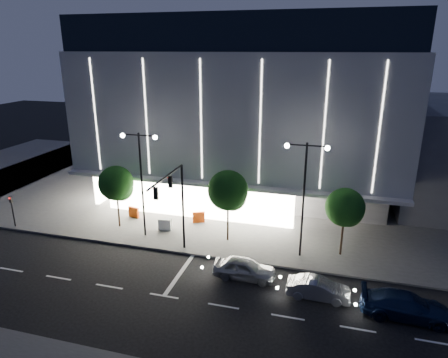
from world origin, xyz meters
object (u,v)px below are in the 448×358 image
barrier_c (199,217)px  street_lamp_west (141,170)px  street_lamp_east (304,184)px  tree_left (117,185)px  car_second (318,289)px  car_third (406,306)px  ped_signal_far (12,208)px  tree_mid (228,192)px  car_lead (244,268)px  tree_right (345,209)px  traffic_mast (175,197)px  barrier_d (165,225)px  barrier_b (166,223)px  barrier_a (134,212)px

barrier_c → street_lamp_west: bearing=-158.3°
street_lamp_east → tree_left: 16.12m
car_second → car_third: (5.12, -0.54, 0.10)m
barrier_c → car_third: bearing=-54.0°
ped_signal_far → car_second: size_ratio=0.75×
car_third → barrier_c: size_ratio=4.75×
tree_mid → street_lamp_west: bearing=-171.7°
car_lead → barrier_c: car_lead is taller
street_lamp_west → tree_mid: street_lamp_west is taller
car_lead → car_third: car_third is taller
car_lead → tree_left: bearing=68.1°
street_lamp_west → tree_right: (16.03, 1.02, -2.07)m
tree_left → tree_right: (19.00, -0.00, -0.15)m
tree_left → car_second: (17.59, -6.05, -3.37)m
car_third → barrier_c: (-16.20, 9.24, -0.11)m
traffic_mast → street_lamp_west: street_lamp_west is taller
traffic_mast → barrier_c: traffic_mast is taller
tree_mid → car_second: bearing=-38.5°
car_third → barrier_c: car_third is taller
tree_right → car_second: bearing=-103.1°
traffic_mast → barrier_c: (-0.46, 6.33, -4.38)m
street_lamp_west → car_lead: size_ratio=2.05×
car_lead → barrier_d: 9.90m
traffic_mast → barrier_c: 7.71m
barrier_b → barrier_d: bearing=-107.5°
traffic_mast → tree_mid: size_ratio=1.15×
barrier_b → barrier_c: bearing=20.0°
traffic_mast → tree_left: size_ratio=1.24×
tree_right → barrier_b: (-14.83, 0.59, -3.23)m
ped_signal_far → tree_mid: tree_mid is taller
tree_mid → barrier_d: tree_mid is taller
car_third → barrier_b: car_third is taller
barrier_a → ped_signal_far: bearing=-138.8°
car_lead → car_third: size_ratio=0.84×
street_lamp_west → barrier_a: street_lamp_west is taller
street_lamp_east → tree_right: (3.03, 1.02, -2.07)m
car_third → barrier_d: 19.77m
traffic_mast → barrier_d: 6.55m
barrier_b → barrier_a: bearing=137.3°
car_lead → barrier_c: 9.75m
tree_mid → car_second: size_ratio=1.53×
ped_signal_far → traffic_mast: bearing=-4.1°
tree_left → car_third: tree_left is taller
ped_signal_far → barrier_c: (15.54, 5.17, -1.24)m
tree_mid → car_lead: bearing=-63.4°
traffic_mast → street_lamp_west: 4.89m
ped_signal_far → tree_mid: bearing=7.6°
street_lamp_west → barrier_a: bearing=130.8°
car_lead → barrier_a: car_lead is taller
traffic_mast → tree_left: bearing=152.2°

